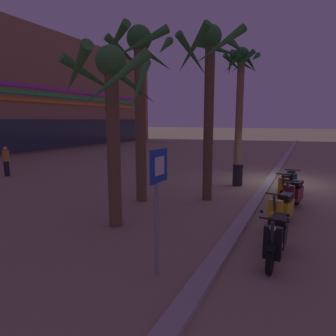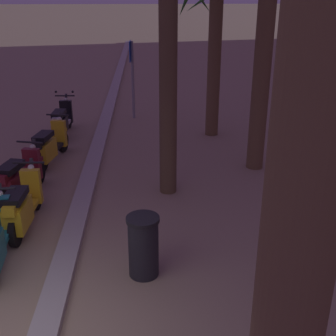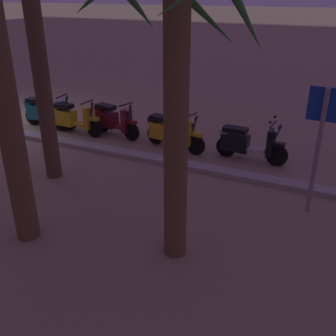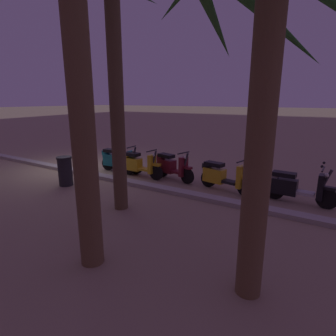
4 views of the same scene
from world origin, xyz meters
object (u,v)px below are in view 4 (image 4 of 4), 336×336
object	(u,v)px
scooter_yellow_gap_after_mid	(138,164)
palm_tree_near_sign	(112,16)
litter_bin	(65,171)
palm_tree_by_mall_entrance	(270,27)
scooter_teal_last_in_row	(118,160)
scooter_black_lead_nearest	(295,187)
scooter_maroon_mid_front	(172,166)
scooter_yellow_second_in_line	(222,176)

from	to	relation	value
scooter_yellow_gap_after_mid	palm_tree_near_sign	distance (m)	5.00
litter_bin	palm_tree_by_mall_entrance	bearing A→B (deg)	163.58
palm_tree_by_mall_entrance	scooter_teal_last_in_row	bearing A→B (deg)	-33.52
scooter_black_lead_nearest	scooter_teal_last_in_row	xyz separation A→B (m)	(6.29, 0.07, 0.02)
scooter_teal_last_in_row	scooter_yellow_gap_after_mid	bearing A→B (deg)	172.41
scooter_black_lead_nearest	scooter_maroon_mid_front	xyz separation A→B (m)	(3.99, -0.14, 0.02)
scooter_black_lead_nearest	scooter_teal_last_in_row	size ratio (longest dim) A/B	0.98
scooter_black_lead_nearest	scooter_maroon_mid_front	size ratio (longest dim) A/B	1.06
scooter_yellow_gap_after_mid	scooter_teal_last_in_row	world-z (taller)	same
scooter_yellow_second_in_line	scooter_teal_last_in_row	world-z (taller)	same
scooter_teal_last_in_row	palm_tree_near_sign	size ratio (longest dim) A/B	0.30
palm_tree_by_mall_entrance	scooter_black_lead_nearest	bearing A→B (deg)	-90.41
scooter_black_lead_nearest	scooter_yellow_second_in_line	world-z (taller)	scooter_black_lead_nearest
scooter_maroon_mid_front	palm_tree_near_sign	size ratio (longest dim) A/B	0.28
scooter_yellow_second_in_line	scooter_yellow_gap_after_mid	world-z (taller)	same
scooter_yellow_second_in_line	palm_tree_by_mall_entrance	bearing A→B (deg)	115.86
scooter_yellow_gap_after_mid	litter_bin	world-z (taller)	scooter_yellow_gap_after_mid
scooter_yellow_second_in_line	palm_tree_near_sign	world-z (taller)	palm_tree_near_sign
scooter_maroon_mid_front	litter_bin	size ratio (longest dim) A/B	1.79
scooter_black_lead_nearest	litter_bin	bearing A→B (deg)	19.28
scooter_yellow_gap_after_mid	palm_tree_by_mall_entrance	bearing A→B (deg)	142.15
scooter_black_lead_nearest	palm_tree_by_mall_entrance	xyz separation A→B (m)	(0.03, 4.21, 3.08)
scooter_yellow_second_in_line	palm_tree_near_sign	xyz separation A→B (m)	(1.71, 2.71, 4.07)
scooter_teal_last_in_row	litter_bin	world-z (taller)	scooter_teal_last_in_row
scooter_yellow_gap_after_mid	scooter_teal_last_in_row	bearing A→B (deg)	-7.59
scooter_black_lead_nearest	litter_bin	size ratio (longest dim) A/B	1.90
scooter_yellow_second_in_line	scooter_yellow_gap_after_mid	distance (m)	3.13
scooter_yellow_second_in_line	litter_bin	xyz separation A→B (m)	(4.51, 2.23, 0.03)
litter_bin	scooter_black_lead_nearest	bearing A→B (deg)	-160.72
scooter_yellow_second_in_line	scooter_teal_last_in_row	size ratio (longest dim) A/B	0.98
scooter_maroon_mid_front	palm_tree_near_sign	bearing A→B (deg)	94.56
scooter_black_lead_nearest	scooter_yellow_second_in_line	bearing A→B (deg)	1.68
scooter_maroon_mid_front	palm_tree_by_mall_entrance	world-z (taller)	palm_tree_by_mall_entrance
scooter_teal_last_in_row	palm_tree_near_sign	distance (m)	5.49
scooter_yellow_second_in_line	scooter_maroon_mid_front	bearing A→B (deg)	-5.86
palm_tree_near_sign	litter_bin	distance (m)	4.93
palm_tree_near_sign	litter_bin	bearing A→B (deg)	-9.64
scooter_teal_last_in_row	palm_tree_near_sign	bearing A→B (deg)	133.18
scooter_teal_last_in_row	litter_bin	xyz separation A→B (m)	(0.26, 2.22, 0.02)
scooter_yellow_gap_after_mid	palm_tree_by_mall_entrance	distance (m)	7.20
scooter_maroon_mid_front	palm_tree_near_sign	world-z (taller)	palm_tree_near_sign
scooter_black_lead_nearest	scooter_yellow_second_in_line	distance (m)	2.04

